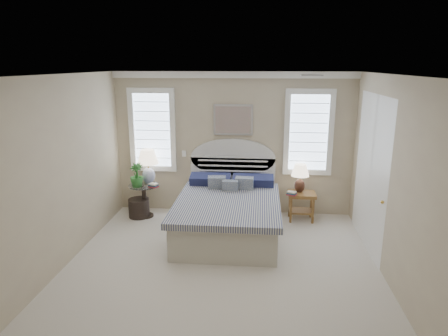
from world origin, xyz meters
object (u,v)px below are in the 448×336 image
bed (228,211)px  lamp_left (148,163)px  nightstand_right (301,200)px  side_table_left (144,197)px  lamp_right (300,175)px  floor_pot (139,208)px

bed → lamp_left: bearing=155.1°
bed → nightstand_right: 1.47m
side_table_left → lamp_right: bearing=3.3°
nightstand_right → lamp_left: lamp_left is taller
side_table_left → floor_pot: side_table_left is taller
side_table_left → lamp_right: lamp_right is taller
side_table_left → floor_pot: bearing=-165.5°
side_table_left → lamp_left: bearing=66.3°
nightstand_right → lamp_left: 2.96m
bed → lamp_right: 1.54m
floor_pot → nightstand_right: bearing=2.4°
lamp_right → nightstand_right: bearing=-58.8°
side_table_left → lamp_left: (0.06, 0.14, 0.64)m
bed → nightstand_right: bearing=28.0°
bed → floor_pot: bed is taller
bed → floor_pot: size_ratio=5.81×
side_table_left → nightstand_right: (2.95, 0.10, -0.00)m
lamp_left → side_table_left: bearing=-113.7°
side_table_left → nightstand_right: 2.95m
nightstand_right → lamp_right: 0.48m
bed → lamp_right: size_ratio=4.27×
bed → floor_pot: (-1.75, 0.57, -0.21)m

